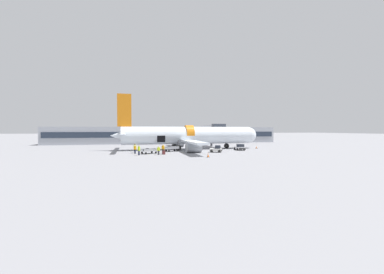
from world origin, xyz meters
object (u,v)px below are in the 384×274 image
suitcase_on_tarmac_upright (164,152)px  baggage_cart_queued (172,149)px  baggage_tug_lead (216,149)px  ground_crew_supervisor (139,150)px  ground_crew_loader_a (135,149)px  baggage_cart_loading (149,151)px  ground_crew_loader_b (163,149)px  ground_crew_driver (159,150)px  ground_crew_helper (135,148)px  baggage_tug_mid (240,147)px  airplane (187,136)px

suitcase_on_tarmac_upright → baggage_cart_queued: bearing=66.4°
baggage_tug_lead → suitcase_on_tarmac_upright: bearing=-171.0°
suitcase_on_tarmac_upright → ground_crew_supervisor: bearing=-177.1°
ground_crew_loader_a → baggage_cart_loading: bearing=-11.4°
ground_crew_loader_b → ground_crew_driver: 1.79m
ground_crew_loader_b → ground_crew_helper: ground_crew_loader_b is taller
baggage_tug_lead → baggage_tug_mid: size_ratio=0.80×
baggage_cart_loading → ground_crew_loader_b: size_ratio=2.15×
baggage_cart_queued → suitcase_on_tarmac_upright: bearing=-113.6°
airplane → ground_crew_helper: 12.70m
airplane → suitcase_on_tarmac_upright: bearing=-123.6°
ground_crew_driver → suitcase_on_tarmac_upright: size_ratio=1.89×
ground_crew_helper → airplane: bearing=23.1°
baggage_tug_lead → ground_crew_helper: (-15.55, 3.24, 0.32)m
baggage_tug_lead → baggage_cart_queued: baggage_tug_lead is taller
ground_crew_loader_a → baggage_tug_lead: bearing=-3.5°
baggage_tug_lead → ground_crew_loader_b: bearing=-177.1°
ground_crew_supervisor → suitcase_on_tarmac_upright: ground_crew_supervisor is taller
airplane → baggage_tug_mid: size_ratio=9.80×
airplane → ground_crew_loader_a: airplane is taller
baggage_cart_queued → ground_crew_loader_b: bearing=-118.4°
ground_crew_driver → ground_crew_helper: bearing=127.3°
baggage_tug_mid → baggage_cart_loading: bearing=-171.5°
airplane → baggage_cart_queued: airplane is taller
ground_crew_loader_a → ground_crew_loader_b: bearing=-16.7°
baggage_tug_lead → suitcase_on_tarmac_upright: 10.72m
ground_crew_loader_b → baggage_cart_loading: bearing=158.3°
ground_crew_loader_b → ground_crew_driver: (-0.97, -1.50, -0.11)m
airplane → suitcase_on_tarmac_upright: 12.11m
baggage_cart_queued → airplane: bearing=46.1°
baggage_cart_loading → ground_crew_helper: ground_crew_helper is taller
baggage_cart_loading → suitcase_on_tarmac_upright: (2.45, -2.12, -0.13)m
ground_crew_supervisor → baggage_tug_lead: bearing=7.2°
baggage_tug_mid → suitcase_on_tarmac_upright: baggage_tug_mid is taller
ground_crew_loader_a → ground_crew_loader_b: ground_crew_loader_b is taller
baggage_cart_queued → ground_crew_helper: ground_crew_helper is taller
ground_crew_helper → suitcase_on_tarmac_upright: size_ratio=2.08×
baggage_cart_queued → ground_crew_loader_a: ground_crew_loader_a is taller
baggage_tug_lead → ground_crew_supervisor: 15.03m
suitcase_on_tarmac_upright → airplane: bearing=56.4°
baggage_tug_mid → ground_crew_helper: 22.17m
airplane → ground_crew_loader_a: 13.75m
baggage_tug_lead → baggage_tug_mid: baggage_tug_lead is taller
baggage_cart_queued → ground_crew_loader_b: ground_crew_loader_b is taller
baggage_cart_loading → suitcase_on_tarmac_upright: size_ratio=4.62×
ground_crew_loader_a → ground_crew_helper: (-0.01, 2.29, 0.06)m
baggage_cart_loading → ground_crew_helper: size_ratio=2.22×
baggage_cart_loading → airplane: bearing=40.6°
ground_crew_loader_a → ground_crew_supervisor: (0.63, -2.84, 0.06)m
baggage_tug_mid → ground_crew_loader_b: (-17.17, -3.92, 0.34)m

